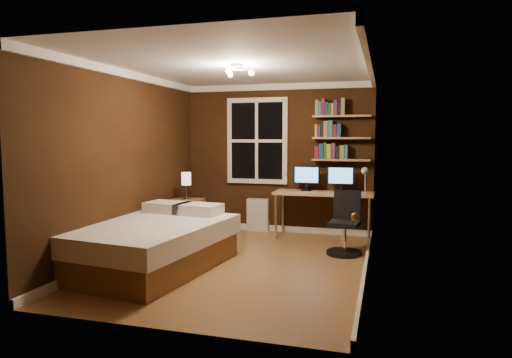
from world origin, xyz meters
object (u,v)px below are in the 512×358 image
(bedside_lamp, at_px, (186,186))
(monitor_right, at_px, (341,179))
(radiator, at_px, (258,215))
(monitor_left, at_px, (307,178))
(bed, at_px, (150,244))
(nightstand, at_px, (187,219))
(office_chair, at_px, (345,231))
(desk_lamp, at_px, (365,180))
(desk, at_px, (324,196))

(bedside_lamp, relative_size, monitor_right, 1.03)
(radiator, relative_size, monitor_left, 1.33)
(bed, distance_m, monitor_right, 3.23)
(bed, distance_m, monitor_left, 2.90)
(nightstand, bearing_deg, radiator, 32.92)
(monitor_left, distance_m, office_chair, 1.39)
(nightstand, xyz_separation_m, monitor_right, (2.35, 0.73, 0.63))
(desk_lamp, bearing_deg, nightstand, -169.47)
(bedside_lamp, xyz_separation_m, desk_lamp, (2.73, 0.51, 0.12))
(bedside_lamp, xyz_separation_m, office_chair, (2.51, -0.29, -0.52))
(bed, distance_m, desk_lamp, 3.35)
(monitor_left, relative_size, office_chair, 0.48)
(nightstand, bearing_deg, desk_lamp, 1.27)
(bedside_lamp, bearing_deg, radiator, 42.17)
(bed, bearing_deg, monitor_right, 55.87)
(monitor_left, xyz_separation_m, monitor_right, (0.55, 0.00, 0.00))
(nightstand, height_order, monitor_right, monitor_right)
(desk_lamp, bearing_deg, bedside_lamp, -169.47)
(bed, bearing_deg, nightstand, 106.15)
(monitor_right, bearing_deg, bedside_lamp, -162.83)
(bedside_lamp, xyz_separation_m, radiator, (0.94, 0.85, -0.56))
(monitor_right, bearing_deg, monitor_left, 180.00)
(desk, xyz_separation_m, monitor_left, (-0.29, 0.08, 0.26))
(bed, relative_size, desk, 1.45)
(bedside_lamp, distance_m, monitor_left, 1.94)
(bedside_lamp, relative_size, radiator, 0.77)
(radiator, relative_size, office_chair, 0.64)
(monitor_left, xyz_separation_m, desk_lamp, (0.93, -0.22, 0.02))
(nightstand, relative_size, radiator, 1.11)
(monitor_right, height_order, desk_lamp, desk_lamp)
(nightstand, bearing_deg, office_chair, -15.79)
(bedside_lamp, distance_m, desk_lamp, 2.78)
(office_chair, bearing_deg, monitor_right, 106.02)
(bed, bearing_deg, office_chair, 38.34)
(office_chair, bearing_deg, radiator, 150.69)
(desk_lamp, distance_m, office_chair, 1.05)
(nightstand, height_order, bedside_lamp, bedside_lamp)
(bedside_lamp, bearing_deg, desk_lamp, 10.53)
(bedside_lamp, height_order, radiator, bedside_lamp)
(monitor_left, bearing_deg, radiator, 171.39)
(bed, bearing_deg, radiator, 81.92)
(monitor_left, distance_m, desk_lamp, 0.96)
(monitor_left, height_order, monitor_right, same)
(nightstand, xyz_separation_m, desk, (2.09, 0.65, 0.37))
(nightstand, height_order, radiator, nightstand)
(office_chair, bearing_deg, nightstand, -179.78)
(monitor_right, bearing_deg, bed, -131.29)
(monitor_right, bearing_deg, radiator, 174.73)
(bedside_lamp, distance_m, desk, 2.19)
(bedside_lamp, distance_m, radiator, 1.39)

